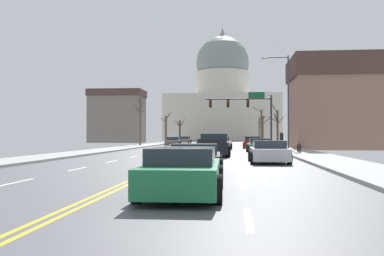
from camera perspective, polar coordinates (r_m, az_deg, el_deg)
name	(u,v)px	position (r m, az deg, el deg)	size (l,w,h in m)	color
ground	(196,152)	(37.04, 0.60, -3.16)	(20.00, 180.00, 0.20)	#505055
signal_gantry	(247,107)	(51.18, 7.28, 2.76)	(7.91, 0.41, 6.40)	#28282D
street_lamp_right	(285,94)	(40.32, 12.25, 4.44)	(2.48, 0.24, 8.62)	#333338
capitol_building	(223,100)	(121.08, 4.09, 3.76)	(31.02, 20.73, 31.59)	beige
sedan_near_00	(252,143)	(47.68, 8.05, -1.95)	(2.20, 4.69, 1.29)	#B71414
sedan_near_01	(221,144)	(41.88, 3.87, -2.11)	(2.21, 4.36, 1.24)	silver
sedan_near_02	(259,146)	(36.02, 8.94, -2.37)	(2.11, 4.55, 1.17)	#1E7247
pickup_truck_near_03	(214,146)	(29.79, 2.95, -2.39)	(2.29, 5.36, 1.55)	black
sedan_near_04	(269,152)	(23.10, 10.17, -3.17)	(2.07, 4.45, 1.18)	silver
sedan_near_05	(196,159)	(16.69, 0.51, -4.13)	(2.21, 4.29, 1.14)	black
sedan_near_06	(183,172)	(10.56, -1.21, -5.88)	(2.02, 4.46, 1.17)	#1E7247
sedan_oncoming_00	(173,141)	(60.92, -2.52, -1.78)	(2.18, 4.71, 1.17)	#6B6056
sedan_oncoming_01	(185,140)	(74.02, -0.98, -1.61)	(2.14, 4.61, 1.18)	#6B6056
sedan_oncoming_02	(210,139)	(87.25, 2.44, -1.49)	(2.08, 4.44, 1.25)	silver
flank_building_00	(117,116)	(81.36, -9.91, 1.57)	(10.00, 6.70, 9.84)	slate
flank_building_01	(351,103)	(47.31, 20.36, 3.19)	(12.28, 8.34, 9.49)	#8C6656
bare_tree_00	(259,129)	(91.94, 8.96, -0.14)	(1.52, 2.56, 5.10)	brown
bare_tree_01	(166,129)	(71.84, -3.49, -0.08)	(1.72, 1.75, 5.16)	brown
bare_tree_02	(277,125)	(56.98, 11.27, 0.37)	(2.00, 1.91, 5.70)	#423328
bare_tree_03	(180,130)	(91.33, -1.64, -0.25)	(2.39, 2.04, 4.82)	#423328
bare_tree_04	(263,128)	(85.25, 9.39, 0.02)	(1.67, 2.16, 5.18)	#423328
bare_tree_05	(140,118)	(55.73, -6.94, 1.34)	(1.60, 2.24, 6.46)	brown
bare_tree_06	(261,125)	(73.51, 9.21, 0.45)	(2.14, 1.97, 6.27)	#4C3D2D
pedestrian_00	(282,139)	(41.69, 11.84, -1.43)	(0.35, 0.34, 1.70)	black
bicycle_parked	(299,148)	(32.90, 14.06, -2.61)	(0.12, 1.77, 0.85)	black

